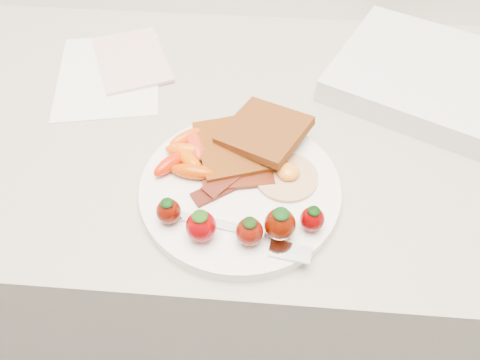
{
  "coord_description": "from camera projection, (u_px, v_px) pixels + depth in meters",
  "views": [
    {
      "loc": [
        0.04,
        1.17,
        1.4
      ],
      "look_at": [
        0.0,
        1.56,
        0.93
      ],
      "focal_mm": 35.0,
      "sensor_mm": 36.0,
      "label": 1
    }
  ],
  "objects": [
    {
      "name": "strawberries",
      "position": [
        242.0,
        223.0,
        0.56
      ],
      "size": [
        0.21,
        0.06,
        0.05
      ],
      "color": "#4D0902",
      "rests_on": "plate"
    },
    {
      "name": "notepad",
      "position": [
        132.0,
        59.0,
        0.82
      ],
      "size": [
        0.17,
        0.2,
        0.01
      ],
      "primitive_type": "cube",
      "rotation": [
        0.0,
        0.0,
        0.42
      ],
      "color": "beige",
      "rests_on": "paper_sheet"
    },
    {
      "name": "counter",
      "position": [
        243.0,
        264.0,
        1.08
      ],
      "size": [
        2.0,
        0.6,
        0.9
      ],
      "primitive_type": "cube",
      "color": "gray",
      "rests_on": "ground"
    },
    {
      "name": "baby_carrots",
      "position": [
        187.0,
        155.0,
        0.65
      ],
      "size": [
        0.09,
        0.1,
        0.02
      ],
      "color": "#E45A06",
      "rests_on": "plate"
    },
    {
      "name": "paper_sheet",
      "position": [
        108.0,
        75.0,
        0.8
      ],
      "size": [
        0.21,
        0.25,
        0.0
      ],
      "primitive_type": "cube",
      "rotation": [
        0.0,
        0.0,
        0.19
      ],
      "color": "white",
      "rests_on": "counter"
    },
    {
      "name": "fork",
      "position": [
        250.0,
        236.0,
        0.57
      ],
      "size": [
        0.18,
        0.06,
        0.0
      ],
      "color": "white",
      "rests_on": "plate"
    },
    {
      "name": "fried_egg",
      "position": [
        287.0,
        176.0,
        0.63
      ],
      "size": [
        0.11,
        0.11,
        0.02
      ],
      "color": "beige",
      "rests_on": "plate"
    },
    {
      "name": "toast_upper",
      "position": [
        264.0,
        131.0,
        0.66
      ],
      "size": [
        0.14,
        0.14,
        0.02
      ],
      "primitive_type": "cube",
      "rotation": [
        0.0,
        -0.1,
        -0.49
      ],
      "color": "#411F0C",
      "rests_on": "toast_lower"
    },
    {
      "name": "toast_lower",
      "position": [
        239.0,
        146.0,
        0.66
      ],
      "size": [
        0.14,
        0.14,
        0.01
      ],
      "primitive_type": "cube",
      "rotation": [
        0.0,
        0.0,
        0.32
      ],
      "color": "#472006",
      "rests_on": "plate"
    },
    {
      "name": "bacon_strips",
      "position": [
        232.0,
        180.0,
        0.62
      ],
      "size": [
        0.11,
        0.1,
        0.01
      ],
      "color": "black",
      "rests_on": "plate"
    },
    {
      "name": "appliance",
      "position": [
        438.0,
        80.0,
        0.76
      ],
      "size": [
        0.4,
        0.37,
        0.04
      ],
      "primitive_type": "cube",
      "rotation": [
        0.0,
        0.0,
        -0.45
      ],
      "color": "silver",
      "rests_on": "counter"
    },
    {
      "name": "plate",
      "position": [
        240.0,
        189.0,
        0.63
      ],
      "size": [
        0.27,
        0.27,
        0.02
      ],
      "primitive_type": "cylinder",
      "color": "white",
      "rests_on": "counter"
    }
  ]
}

